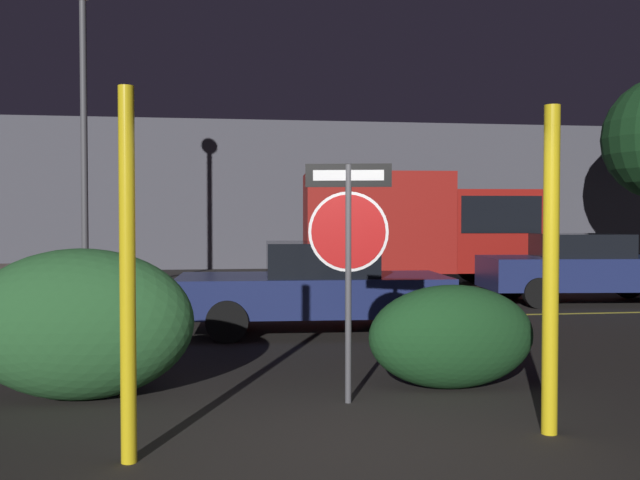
{
  "coord_description": "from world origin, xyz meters",
  "views": [
    {
      "loc": [
        -1.04,
        -5.26,
        1.76
      ],
      "look_at": [
        0.4,
        5.08,
        1.44
      ],
      "focal_mm": 40.0,
      "sensor_mm": 36.0,
      "label": 1
    }
  ],
  "objects_px": {
    "stop_sign": "(348,234)",
    "passing_car_2": "(314,287)",
    "street_lamp": "(83,79)",
    "yellow_pole_left": "(128,276)",
    "passing_car_3": "(585,268)",
    "hedge_bush_2": "(452,337)",
    "hedge_bush_1": "(81,324)",
    "yellow_pole_right": "(551,271)",
    "delivery_truck": "(421,225)"
  },
  "relations": [
    {
      "from": "stop_sign",
      "to": "delivery_truck",
      "type": "distance_m",
      "value": 11.94
    },
    {
      "from": "yellow_pole_left",
      "to": "street_lamp",
      "type": "xyz_separation_m",
      "value": [
        -2.52,
        12.23,
        3.67
      ]
    },
    {
      "from": "stop_sign",
      "to": "passing_car_2",
      "type": "height_order",
      "value": "stop_sign"
    },
    {
      "from": "passing_car_2",
      "to": "stop_sign",
      "type": "bearing_deg",
      "value": 179.74
    },
    {
      "from": "hedge_bush_1",
      "to": "street_lamp",
      "type": "height_order",
      "value": "street_lamp"
    },
    {
      "from": "yellow_pole_left",
      "to": "delivery_truck",
      "type": "relative_size",
      "value": 0.45
    },
    {
      "from": "yellow_pole_left",
      "to": "hedge_bush_1",
      "type": "distance_m",
      "value": 2.11
    },
    {
      "from": "stop_sign",
      "to": "delivery_truck",
      "type": "xyz_separation_m",
      "value": [
        3.93,
        11.27,
        -0.02
      ]
    },
    {
      "from": "hedge_bush_2",
      "to": "passing_car_3",
      "type": "height_order",
      "value": "passing_car_3"
    },
    {
      "from": "street_lamp",
      "to": "passing_car_3",
      "type": "bearing_deg",
      "value": -18.61
    },
    {
      "from": "delivery_truck",
      "to": "street_lamp",
      "type": "xyz_separation_m",
      "value": [
        -8.32,
        -0.46,
        3.44
      ]
    },
    {
      "from": "stop_sign",
      "to": "street_lamp",
      "type": "height_order",
      "value": "street_lamp"
    },
    {
      "from": "stop_sign",
      "to": "hedge_bush_1",
      "type": "height_order",
      "value": "stop_sign"
    },
    {
      "from": "passing_car_3",
      "to": "hedge_bush_2",
      "type": "bearing_deg",
      "value": -31.52
    },
    {
      "from": "stop_sign",
      "to": "yellow_pole_right",
      "type": "relative_size",
      "value": 0.85
    },
    {
      "from": "hedge_bush_2",
      "to": "hedge_bush_1",
      "type": "bearing_deg",
      "value": 179.06
    },
    {
      "from": "stop_sign",
      "to": "yellow_pole_left",
      "type": "height_order",
      "value": "yellow_pole_left"
    },
    {
      "from": "stop_sign",
      "to": "street_lamp",
      "type": "bearing_deg",
      "value": 123.78
    },
    {
      "from": "hedge_bush_1",
      "to": "delivery_truck",
      "type": "relative_size",
      "value": 0.36
    },
    {
      "from": "passing_car_2",
      "to": "street_lamp",
      "type": "relative_size",
      "value": 0.58
    },
    {
      "from": "street_lamp",
      "to": "passing_car_2",
      "type": "bearing_deg",
      "value": -54.85
    },
    {
      "from": "hedge_bush_2",
      "to": "passing_car_3",
      "type": "distance_m",
      "value": 8.52
    },
    {
      "from": "delivery_truck",
      "to": "stop_sign",
      "type": "bearing_deg",
      "value": -15.31
    },
    {
      "from": "yellow_pole_right",
      "to": "street_lamp",
      "type": "distance_m",
      "value": 13.84
    },
    {
      "from": "passing_car_3",
      "to": "yellow_pole_left",
      "type": "bearing_deg",
      "value": -37.78
    },
    {
      "from": "passing_car_2",
      "to": "delivery_truck",
      "type": "height_order",
      "value": "delivery_truck"
    },
    {
      "from": "yellow_pole_left",
      "to": "hedge_bush_2",
      "type": "bearing_deg",
      "value": 31.4
    },
    {
      "from": "stop_sign",
      "to": "hedge_bush_2",
      "type": "relative_size",
      "value": 1.3
    },
    {
      "from": "hedge_bush_2",
      "to": "passing_car_3",
      "type": "bearing_deg",
      "value": 52.88
    },
    {
      "from": "yellow_pole_right",
      "to": "passing_car_2",
      "type": "xyz_separation_m",
      "value": [
        -1.22,
        5.45,
        -0.64
      ]
    },
    {
      "from": "hedge_bush_2",
      "to": "yellow_pole_left",
      "type": "bearing_deg",
      "value": -148.6
    },
    {
      "from": "passing_car_3",
      "to": "street_lamp",
      "type": "relative_size",
      "value": 0.6
    },
    {
      "from": "yellow_pole_right",
      "to": "passing_car_2",
      "type": "distance_m",
      "value": 5.62
    },
    {
      "from": "yellow_pole_left",
      "to": "delivery_truck",
      "type": "height_order",
      "value": "delivery_truck"
    },
    {
      "from": "hedge_bush_2",
      "to": "street_lamp",
      "type": "distance_m",
      "value": 12.6
    },
    {
      "from": "hedge_bush_1",
      "to": "passing_car_2",
      "type": "relative_size",
      "value": 0.51
    },
    {
      "from": "yellow_pole_left",
      "to": "hedge_bush_2",
      "type": "distance_m",
      "value": 3.63
    },
    {
      "from": "passing_car_3",
      "to": "street_lamp",
      "type": "bearing_deg",
      "value": -103.01
    },
    {
      "from": "passing_car_2",
      "to": "passing_car_3",
      "type": "bearing_deg",
      "value": -61.25
    },
    {
      "from": "hedge_bush_1",
      "to": "passing_car_3",
      "type": "bearing_deg",
      "value": 37.27
    },
    {
      "from": "yellow_pole_left",
      "to": "hedge_bush_1",
      "type": "xyz_separation_m",
      "value": [
        -0.69,
        1.9,
        -0.61
      ]
    },
    {
      "from": "yellow_pole_right",
      "to": "yellow_pole_left",
      "type": "bearing_deg",
      "value": -176.06
    },
    {
      "from": "stop_sign",
      "to": "hedge_bush_1",
      "type": "relative_size",
      "value": 1.05
    },
    {
      "from": "hedge_bush_1",
      "to": "hedge_bush_2",
      "type": "xyz_separation_m",
      "value": [
        3.7,
        -0.06,
        -0.2
      ]
    },
    {
      "from": "hedge_bush_2",
      "to": "street_lamp",
      "type": "bearing_deg",
      "value": 118.09
    },
    {
      "from": "yellow_pole_right",
      "to": "hedge_bush_1",
      "type": "relative_size",
      "value": 1.23
    },
    {
      "from": "hedge_bush_2",
      "to": "passing_car_2",
      "type": "relative_size",
      "value": 0.41
    },
    {
      "from": "yellow_pole_left",
      "to": "passing_car_3",
      "type": "bearing_deg",
      "value": 46.62
    },
    {
      "from": "yellow_pole_left",
      "to": "yellow_pole_right",
      "type": "distance_m",
      "value": 3.32
    },
    {
      "from": "yellow_pole_left",
      "to": "passing_car_3",
      "type": "relative_size",
      "value": 0.61
    }
  ]
}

